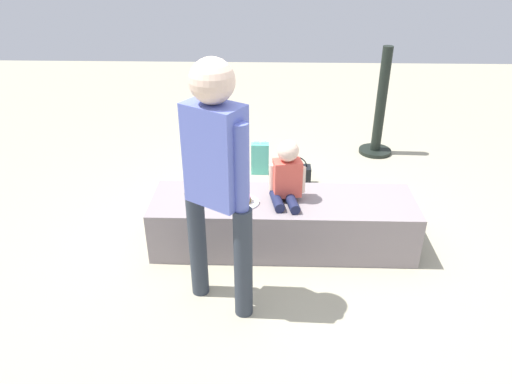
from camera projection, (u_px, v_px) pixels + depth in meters
ground_plane at (282, 244)px, 3.90m from camera, size 12.00×12.00×0.00m
concrete_ledge at (283, 223)px, 3.80m from camera, size 2.04×0.58×0.42m
child_seated at (287, 175)px, 3.59m from camera, size 0.28×0.33×0.48m
adult_standing at (216, 171)px, 2.82m from camera, size 0.43×0.35×1.67m
cake_plate at (245, 201)px, 3.64m from camera, size 0.22×0.22×0.07m
gift_bag at (260, 158)px, 4.95m from camera, size 0.18×0.10×0.37m
railing_post at (380, 115)px, 5.27m from camera, size 0.36×0.36×1.19m
water_bottle_near_gift at (209, 167)px, 4.93m from camera, size 0.06×0.06×0.22m
water_bottle_far_side at (233, 201)px, 4.31m from camera, size 0.06×0.06×0.21m
party_cup_red at (206, 204)px, 4.37m from camera, size 0.09×0.09×0.10m
cake_box_white at (222, 186)px, 4.68m from camera, size 0.39×0.36×0.10m
handbag_black_leather at (296, 175)px, 4.76m from camera, size 0.29×0.14×0.30m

